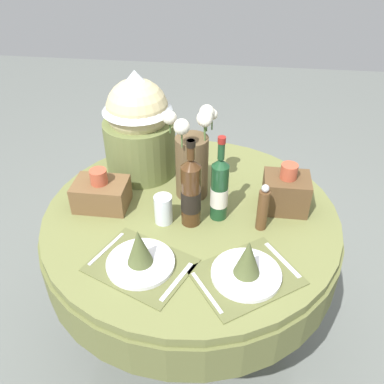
# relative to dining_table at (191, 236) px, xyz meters

# --- Properties ---
(ground) EXTENTS (8.00, 8.00, 0.00)m
(ground) POSITION_rel_dining_table_xyz_m (0.00, 0.00, -0.65)
(ground) COLOR slate
(dining_table) EXTENTS (1.22, 1.22, 0.78)m
(dining_table) POSITION_rel_dining_table_xyz_m (0.00, 0.00, 0.00)
(dining_table) COLOR olive
(dining_table) RESTS_ON ground
(place_setting_left) EXTENTS (0.42, 0.37, 0.16)m
(place_setting_left) POSITION_rel_dining_table_xyz_m (-0.14, -0.32, 0.18)
(place_setting_left) COLOR brown
(place_setting_left) RESTS_ON dining_table
(place_setting_right) EXTENTS (0.43, 0.41, 0.16)m
(place_setting_right) POSITION_rel_dining_table_xyz_m (0.23, -0.32, 0.18)
(place_setting_right) COLOR brown
(place_setting_right) RESTS_ON dining_table
(flower_vase) EXTENTS (0.21, 0.21, 0.39)m
(flower_vase) POSITION_rel_dining_table_xyz_m (-0.01, 0.13, 0.31)
(flower_vase) COLOR brown
(flower_vase) RESTS_ON dining_table
(wine_bottle_left) EXTENTS (0.08, 0.08, 0.37)m
(wine_bottle_left) POSITION_rel_dining_table_xyz_m (0.01, -0.06, 0.28)
(wine_bottle_left) COLOR #422814
(wine_bottle_left) RESTS_ON dining_table
(wine_bottle_centre) EXTENTS (0.07, 0.07, 0.36)m
(wine_bottle_centre) POSITION_rel_dining_table_xyz_m (0.11, -0.01, 0.27)
(wine_bottle_centre) COLOR #194223
(wine_bottle_centre) RESTS_ON dining_table
(tumbler_near_left) EXTENTS (0.07, 0.07, 0.12)m
(tumbler_near_left) POSITION_rel_dining_table_xyz_m (-0.10, -0.07, 0.19)
(tumbler_near_left) COLOR silver
(tumbler_near_left) RESTS_ON dining_table
(pepper_mill) EXTENTS (0.04, 0.04, 0.20)m
(pepper_mill) POSITION_rel_dining_table_xyz_m (0.28, -0.06, 0.23)
(pepper_mill) COLOR brown
(pepper_mill) RESTS_ON dining_table
(gift_tub_back_left) EXTENTS (0.32, 0.32, 0.48)m
(gift_tub_back_left) POSITION_rel_dining_table_xyz_m (-0.27, 0.28, 0.39)
(gift_tub_back_left) COLOR olive
(gift_tub_back_left) RESTS_ON dining_table
(woven_basket_side_left) EXTENTS (0.22, 0.15, 0.17)m
(woven_basket_side_left) POSITION_rel_dining_table_xyz_m (-0.37, -0.00, 0.20)
(woven_basket_side_left) COLOR brown
(woven_basket_side_left) RESTS_ON dining_table
(woven_basket_side_right) EXTENTS (0.18, 0.15, 0.21)m
(woven_basket_side_right) POSITION_rel_dining_table_xyz_m (0.38, 0.08, 0.21)
(woven_basket_side_right) COLOR brown
(woven_basket_side_right) RESTS_ON dining_table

